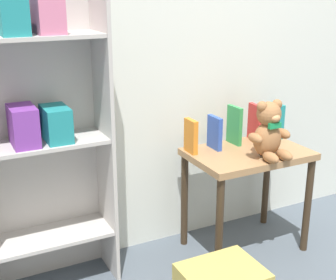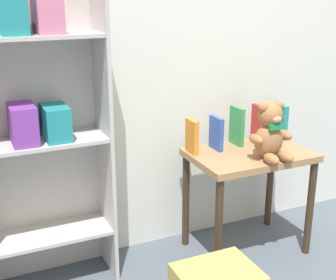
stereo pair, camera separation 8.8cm
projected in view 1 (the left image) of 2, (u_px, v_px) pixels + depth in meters
The scene contains 9 objects.
wall_back at pixel (198, 22), 2.53m from camera, with size 4.80×0.06×2.50m.
bookshelf_side at pixel (37, 121), 2.13m from camera, with size 0.62×0.27×1.50m.
display_table at pixel (247, 167), 2.56m from camera, with size 0.64×0.43×0.59m.
teddy_bear at pixel (269, 132), 2.40m from camera, with size 0.23×0.21×0.30m.
book_standing_orange at pixel (191, 136), 2.48m from camera, with size 0.03×0.11×0.18m, color orange.
book_standing_blue at pixel (214, 133), 2.54m from camera, with size 0.02×0.12×0.18m, color #2D51B7.
book_standing_green at pixel (234, 125), 2.61m from camera, with size 0.02×0.12×0.22m, color #33934C.
book_standing_red at pixel (255, 122), 2.68m from camera, with size 0.02×0.11×0.21m, color red.
book_standing_teal at pixel (275, 120), 2.74m from camera, with size 0.03×0.13×0.20m, color teal.
Camera 1 is at (-1.32, -0.80, 1.43)m, focal length 50.00 mm.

